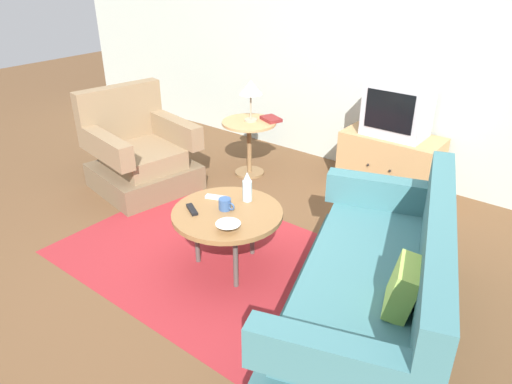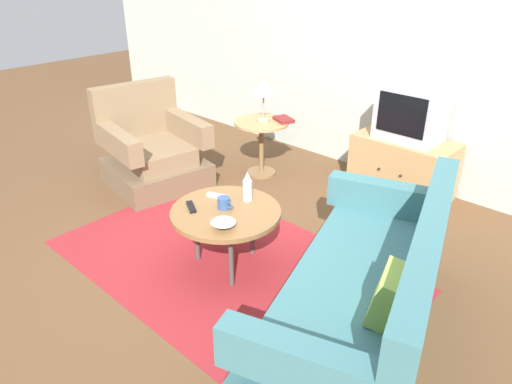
# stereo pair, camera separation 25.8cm
# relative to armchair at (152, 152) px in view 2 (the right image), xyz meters

# --- Properties ---
(ground_plane) EXTENTS (16.00, 16.00, 0.00)m
(ground_plane) POSITION_rel_armchair_xyz_m (1.53, -0.46, -0.32)
(ground_plane) COLOR brown
(back_wall) EXTENTS (9.00, 0.12, 2.70)m
(back_wall) POSITION_rel_armchair_xyz_m (1.53, 1.82, 1.03)
(back_wall) COLOR #B2BCB2
(back_wall) RESTS_ON ground
(area_rug) EXTENTS (2.66, 1.62, 0.00)m
(area_rug) POSITION_rel_armchair_xyz_m (1.61, -0.51, -0.32)
(area_rug) COLOR maroon
(area_rug) RESTS_ON ground
(armchair) EXTENTS (1.01, 1.01, 0.96)m
(armchair) POSITION_rel_armchair_xyz_m (0.00, 0.00, 0.00)
(armchair) COLOR brown
(armchair) RESTS_ON ground
(couch) EXTENTS (1.39, 2.04, 0.88)m
(couch) POSITION_rel_armchair_xyz_m (2.74, -0.47, -0.03)
(couch) COLOR #325C60
(couch) RESTS_ON ground
(coffee_table) EXTENTS (0.80, 0.80, 0.48)m
(coffee_table) POSITION_rel_armchair_xyz_m (1.61, -0.51, 0.12)
(coffee_table) COLOR olive
(coffee_table) RESTS_ON ground
(side_table) EXTENTS (0.56, 0.56, 0.58)m
(side_table) POSITION_rel_armchair_xyz_m (0.68, 0.89, 0.10)
(side_table) COLOR tan
(side_table) RESTS_ON ground
(tv_stand) EXTENTS (0.93, 0.51, 0.56)m
(tv_stand) POSITION_rel_armchair_xyz_m (1.98, 1.48, -0.04)
(tv_stand) COLOR tan
(tv_stand) RESTS_ON ground
(television) EXTENTS (0.57, 0.39, 0.50)m
(television) POSITION_rel_armchair_xyz_m (1.98, 1.49, 0.49)
(television) COLOR #B7B7BC
(television) RESTS_ON tv_stand
(table_lamp) EXTENTS (0.24, 0.24, 0.42)m
(table_lamp) POSITION_rel_armchair_xyz_m (0.68, 0.91, 0.59)
(table_lamp) COLOR #9E937A
(table_lamp) RESTS_ON side_table
(vase) EXTENTS (0.07, 0.07, 0.23)m
(vase) POSITION_rel_armchair_xyz_m (1.62, -0.30, 0.26)
(vase) COLOR silver
(vase) RESTS_ON coffee_table
(mug) EXTENTS (0.13, 0.09, 0.08)m
(mug) POSITION_rel_armchair_xyz_m (1.58, -0.50, 0.20)
(mug) COLOR #335184
(mug) RESTS_ON coffee_table
(bowl) EXTENTS (0.17, 0.17, 0.05)m
(bowl) POSITION_rel_armchair_xyz_m (1.79, -0.70, 0.18)
(bowl) COLOR silver
(bowl) RESTS_ON coffee_table
(tv_remote_dark) EXTENTS (0.16, 0.12, 0.02)m
(tv_remote_dark) POSITION_rel_armchair_xyz_m (1.41, -0.66, 0.16)
(tv_remote_dark) COLOR black
(tv_remote_dark) RESTS_ON coffee_table
(tv_remote_silver) EXTENTS (0.17, 0.11, 0.02)m
(tv_remote_silver) POSITION_rel_armchair_xyz_m (1.42, -0.42, 0.16)
(tv_remote_silver) COLOR #B2B2B7
(tv_remote_silver) RESTS_ON coffee_table
(book) EXTENTS (0.25, 0.22, 0.03)m
(book) POSITION_rel_armchair_xyz_m (0.84, 1.05, 0.28)
(book) COLOR maroon
(book) RESTS_ON side_table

